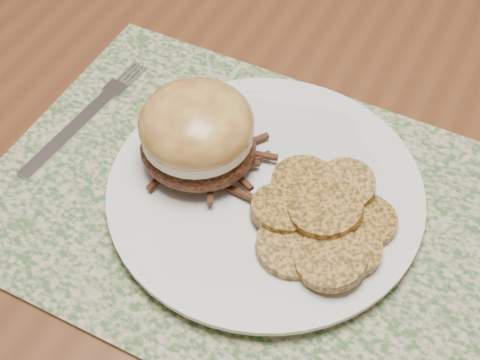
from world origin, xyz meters
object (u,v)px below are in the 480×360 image
pork_sandwich (197,134)px  dining_table (366,114)px  dinner_plate (265,192)px  fork (87,116)px

pork_sandwich → dining_table: bearing=52.5°
dinner_plate → pork_sandwich: pork_sandwich is taller
dining_table → fork: (-0.23, -0.21, 0.09)m
dining_table → fork: 0.32m
pork_sandwich → dinner_plate: bearing=-13.7°
pork_sandwich → fork: pork_sandwich is taller
pork_sandwich → fork: 0.14m
dining_table → fork: size_ratio=8.39×
dinner_plate → fork: 0.20m
pork_sandwich → fork: (-0.13, 0.01, -0.05)m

